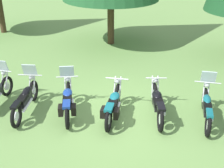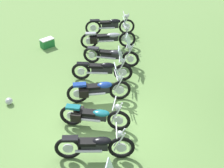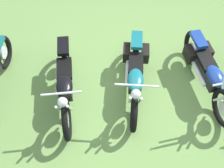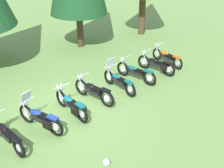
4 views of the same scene
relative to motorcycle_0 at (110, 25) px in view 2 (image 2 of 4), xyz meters
The scene contains 10 objects.
ground_plane 6.70m from the motorcycle_0, 13.66° to the left, with size 80.00×80.00×0.00m, color #6B934C.
motorcycle_0 is the anchor object (origin of this frame).
motorcycle_1 1.33m from the motorcycle_0, 11.29° to the left, with size 1.08×2.26×1.38m.
motorcycle_2 2.78m from the motorcycle_0, 17.80° to the left, with size 0.70×2.28×1.36m.
motorcycle_3 3.91m from the motorcycle_0, 12.70° to the left, with size 0.86×2.24×1.36m.
motorcycle_4 5.24m from the motorcycle_0, 12.27° to the left, with size 1.07×2.04×1.38m.
motorcycle_5 6.62m from the motorcycle_0, 12.23° to the left, with size 0.78×2.21×1.02m.
motorcycle_6 7.93m from the motorcycle_0, 13.75° to the left, with size 0.88×2.16×1.03m.
picnic_cooler 3.04m from the motorcycle_0, 49.30° to the right, with size 0.66×0.59×0.39m.
dropped_helmet 6.42m from the motorcycle_0, 15.81° to the right, with size 0.25×0.25×0.25m, color silver.
Camera 2 is at (7.89, 2.78, 7.26)m, focal length 56.52 mm.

